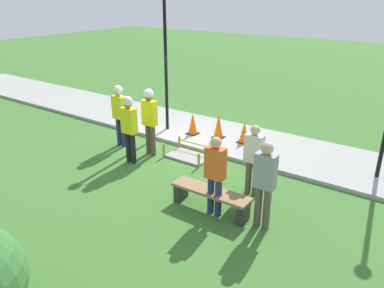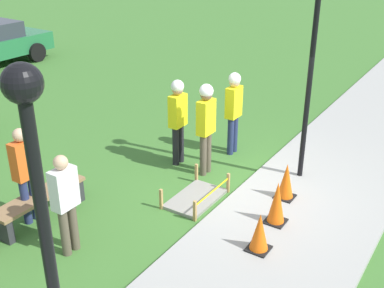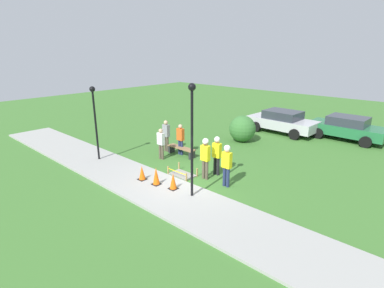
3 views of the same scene
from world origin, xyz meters
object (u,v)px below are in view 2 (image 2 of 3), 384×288
Objects in this scene: worker_assistant at (206,121)px; bystander_in_orange_shirt at (25,170)px; worker_trainee at (178,114)px; bystander_in_gray_shirt at (65,199)px; traffic_cone_far_patch at (277,203)px; lamppost_far at (45,231)px; worker_supervisor at (234,106)px; lamppost_near at (315,34)px; park_bench at (40,201)px; traffic_cone_near_patch at (260,232)px; traffic_cone_sidewalk_edge at (286,181)px.

worker_assistant is 3.49m from bystander_in_orange_shirt.
bystander_in_gray_shirt is (-3.43, -0.33, -0.17)m from worker_trainee.
traffic_cone_far_patch is 3.00m from worker_trainee.
bystander_in_orange_shirt is 0.46× the size of lamppost_far.
worker_supervisor is at bearing 42.84° from traffic_cone_far_patch.
lamppost_near is at bearing -65.70° from worker_assistant.
worker_assistant is 6.07m from lamppost_far.
worker_assistant is 1.11× the size of bystander_in_orange_shirt.
lamppost_near is (1.79, 0.27, 2.43)m from traffic_cone_far_patch.
traffic_cone_far_patch is 4.01m from park_bench.
traffic_cone_far_patch is at bearing 6.14° from traffic_cone_near_patch.
bystander_in_orange_shirt is 1.03× the size of bystander_in_gray_shirt.
traffic_cone_far_patch is at bearing -45.69° from bystander_in_gray_shirt.
lamppost_near is at bearing -102.08° from worker_supervisor.
worker_supervisor is 2.52m from lamppost_near.
park_bench is 0.95× the size of worker_supervisor.
bystander_in_gray_shirt is at bearing 121.18° from traffic_cone_near_patch.
traffic_cone_sidewalk_edge is at bearing -49.38° from bystander_in_orange_shirt.
park_bench is 0.92× the size of worker_assistant.
worker_supervisor is 7.16m from lamppost_far.
traffic_cone_sidewalk_edge is at bearing 9.33° from traffic_cone_near_patch.
worker_supervisor is 0.42× the size of lamppost_near.
worker_trainee is at bearing -15.29° from bystander_in_orange_shirt.
worker_supervisor reaches higher than bystander_in_gray_shirt.
lamppost_far is (-2.22, -2.37, 1.64)m from bystander_in_gray_shirt.
lamppost_far is (-2.61, -3.48, 2.24)m from park_bench.
worker_supervisor is at bearing -4.93° from bystander_in_gray_shirt.
worker_supervisor is 4.52m from bystander_in_gray_shirt.
traffic_cone_sidewalk_edge is at bearing 1.69° from lamppost_far.
bystander_in_gray_shirt is 5.04m from lamppost_near.
bystander_in_gray_shirt is at bearing 134.31° from traffic_cone_far_patch.
park_bench is at bearing 129.88° from traffic_cone_sidewalk_edge.
traffic_cone_near_patch is at bearing -71.23° from bystander_in_orange_shirt.
traffic_cone_near_patch is 0.93× the size of traffic_cone_sidewalk_edge.
lamppost_far is (-2.47, -3.56, 1.60)m from bystander_in_orange_shirt.
lamppost_near is (3.74, -3.24, 2.57)m from park_bench.
traffic_cone_near_patch is at bearing -1.78° from lamppost_far.
worker_trainee is at bearing 68.19° from traffic_cone_far_patch.
lamppost_near is (0.78, -1.73, 1.75)m from worker_assistant.
traffic_cone_sidewalk_edge is (0.83, 0.18, -0.04)m from traffic_cone_far_patch.
worker_supervisor is at bearing 53.89° from traffic_cone_sidewalk_edge.
worker_supervisor is 1.11× the size of bystander_in_gray_shirt.
traffic_cone_sidewalk_edge is 0.37× the size of worker_supervisor.
worker_trainee is 3.29m from bystander_in_orange_shirt.
traffic_cone_near_patch is 1.69m from traffic_cone_sidewalk_edge.
lamppost_near reaches higher than bystander_in_orange_shirt.
bystander_in_gray_shirt is (-0.25, -1.19, -0.04)m from bystander_in_orange_shirt.
worker_supervisor is at bearing 77.92° from lamppost_near.
worker_assistant is (1.85, 2.09, 0.74)m from traffic_cone_near_patch.
traffic_cone_far_patch reaches higher than traffic_cone_near_patch.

